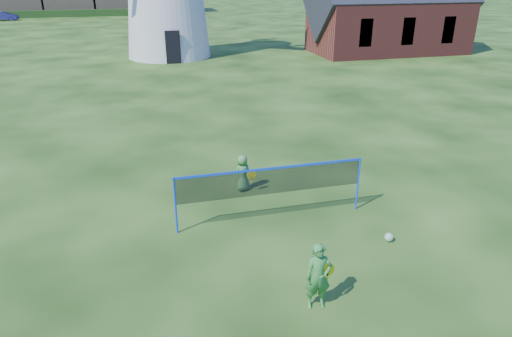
{
  "coord_description": "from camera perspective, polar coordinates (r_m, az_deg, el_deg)",
  "views": [
    {
      "loc": [
        -2.58,
        -9.98,
        6.16
      ],
      "look_at": [
        0.2,
        0.5,
        1.5
      ],
      "focal_mm": 32.15,
      "sensor_mm": 36.0,
      "label": 1
    }
  ],
  "objects": [
    {
      "name": "chapel",
      "position": [
        40.47,
        16.27,
        17.95
      ],
      "size": [
        12.69,
        6.15,
        10.73
      ],
      "color": "brown",
      "rests_on": "ground"
    },
    {
      "name": "ground",
      "position": [
        12.0,
        -0.31,
        -7.61
      ],
      "size": [
        220.0,
        220.0,
        0.0
      ],
      "primitive_type": "plane",
      "color": "black",
      "rests_on": "ground"
    },
    {
      "name": "player_girl",
      "position": [
        9.23,
        7.76,
        -13.16
      ],
      "size": [
        0.7,
        0.4,
        1.42
      ],
      "rotation": [
        0.0,
        0.0,
        -0.13
      ],
      "color": "#348335",
      "rests_on": "ground"
    },
    {
      "name": "badminton_net",
      "position": [
        11.91,
        1.92,
        -1.67
      ],
      "size": [
        5.05,
        0.05,
        1.55
      ],
      "color": "blue",
      "rests_on": "ground"
    },
    {
      "name": "play_ball",
      "position": [
        11.94,
        16.21,
        -8.21
      ],
      "size": [
        0.22,
        0.22,
        0.22
      ],
      "primitive_type": "sphere",
      "color": "green",
      "rests_on": "ground"
    },
    {
      "name": "player_boy",
      "position": [
        13.85,
        -1.66,
        -0.57
      ],
      "size": [
        0.68,
        0.53,
        1.13
      ],
      "rotation": [
        0.0,
        0.0,
        3.51
      ],
      "color": "#458942",
      "rests_on": "ground"
    },
    {
      "name": "car_right",
      "position": [
        74.73,
        -28.84,
        16.27
      ],
      "size": [
        3.53,
        1.42,
        1.14
      ],
      "primitive_type": "imported",
      "rotation": [
        0.0,
        0.0,
        1.51
      ],
      "color": "navy",
      "rests_on": "ground"
    }
  ]
}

